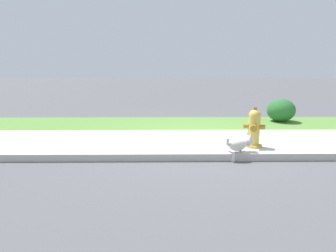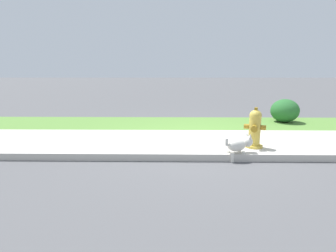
{
  "view_description": "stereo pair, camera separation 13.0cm",
  "coord_description": "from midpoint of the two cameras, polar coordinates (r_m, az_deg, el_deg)",
  "views": [
    {
      "loc": [
        -0.66,
        -5.14,
        1.39
      ],
      "look_at": [
        -0.61,
        -0.36,
        0.4
      ],
      "focal_mm": 28.0,
      "sensor_mm": 36.0,
      "label": 1
    },
    {
      "loc": [
        -0.53,
        -5.14,
        1.39
      ],
      "look_at": [
        -0.61,
        -0.36,
        0.4
      ],
      "focal_mm": 28.0,
      "sensor_mm": 36.0,
      "label": 2
    }
  ],
  "objects": [
    {
      "name": "ground_plane",
      "position": [
        5.36,
        5.81,
        -3.4
      ],
      "size": [
        120.0,
        120.0,
        0.0
      ],
      "primitive_type": "plane",
      "color": "#515154"
    },
    {
      "name": "sidewalk_pavement",
      "position": [
        5.36,
        5.81,
        -3.35
      ],
      "size": [
        18.0,
        2.09,
        0.01
      ],
      "primitive_type": "cube",
      "color": "#BCB7AD",
      "rests_on": "ground"
    },
    {
      "name": "grass_verge",
      "position": [
        7.27,
        4.09,
        0.68
      ],
      "size": [
        18.0,
        1.86,
        0.01
      ],
      "primitive_type": "cube",
      "color": "#568438",
      "rests_on": "ground"
    },
    {
      "name": "street_curb",
      "position": [
        4.27,
        7.5,
        -6.55
      ],
      "size": [
        18.0,
        0.16,
        0.12
      ],
      "primitive_type": "cube",
      "color": "#BCB7AD",
      "rests_on": "ground"
    },
    {
      "name": "fire_hydrant_at_driveway",
      "position": [
        5.11,
        17.53,
        -0.44
      ],
      "size": [
        0.4,
        0.37,
        0.76
      ],
      "rotation": [
        0.0,
        0.0,
        2.77
      ],
      "color": "gold",
      "rests_on": "ground"
    },
    {
      "name": "small_white_dog",
      "position": [
        4.35,
        14.53,
        -3.92
      ],
      "size": [
        0.47,
        0.3,
        0.43
      ],
      "rotation": [
        0.0,
        0.0,
        0.32
      ],
      "color": "silver",
      "rests_on": "ground"
    },
    {
      "name": "shrub_bush_mid_verge",
      "position": [
        8.07,
        22.97,
        3.18
      ],
      "size": [
        0.76,
        0.76,
        0.65
      ],
      "color": "#28662D",
      "rests_on": "ground"
    }
  ]
}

